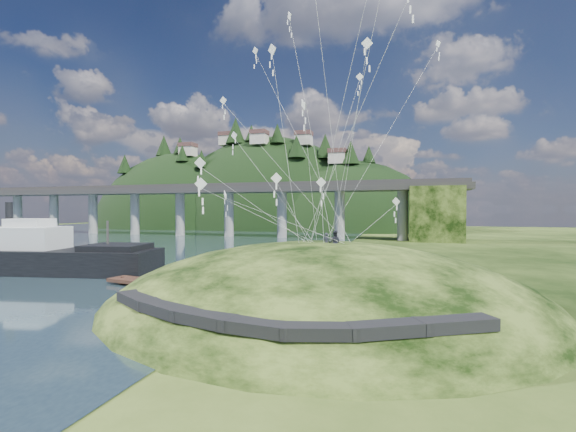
# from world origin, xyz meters

# --- Properties ---
(ground) EXTENTS (320.00, 320.00, 0.00)m
(ground) POSITION_xyz_m (0.00, 0.00, 0.00)
(ground) COLOR black
(ground) RESTS_ON ground
(grass_hill) EXTENTS (36.00, 32.00, 13.00)m
(grass_hill) POSITION_xyz_m (8.00, 2.00, -1.50)
(grass_hill) COLOR black
(grass_hill) RESTS_ON ground
(footpath) EXTENTS (22.29, 5.84, 0.83)m
(footpath) POSITION_xyz_m (7.46, -9.74, 2.08)
(footpath) COLOR black
(footpath) RESTS_ON ground
(bridge) EXTENTS (160.00, 11.00, 15.00)m
(bridge) POSITION_xyz_m (-26.46, 70.07, 9.70)
(bridge) COLOR #2D2B2B
(bridge) RESTS_ON ground
(far_ridge) EXTENTS (153.00, 70.00, 94.50)m
(far_ridge) POSITION_xyz_m (-43.58, 122.17, -7.44)
(far_ridge) COLOR black
(far_ridge) RESTS_ON ground
(work_barge) EXTENTS (25.03, 10.66, 8.49)m
(work_barge) POSITION_xyz_m (-25.89, 7.78, 2.13)
(work_barge) COLOR black
(work_barge) RESTS_ON ground
(wooden_dock) EXTENTS (14.03, 4.43, 0.99)m
(wooden_dock) POSITION_xyz_m (-7.54, 3.73, 0.44)
(wooden_dock) COLOR #351D15
(wooden_dock) RESTS_ON ground
(kite_flyers) EXTENTS (1.46, 0.82, 1.92)m
(kite_flyers) POSITION_xyz_m (8.93, 1.87, 5.91)
(kite_flyers) COLOR #22232E
(kite_flyers) RESTS_ON ground
(kite_swarm) EXTENTS (19.52, 17.63, 20.42)m
(kite_swarm) POSITION_xyz_m (6.73, 1.05, 16.76)
(kite_swarm) COLOR white
(kite_swarm) RESTS_ON ground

